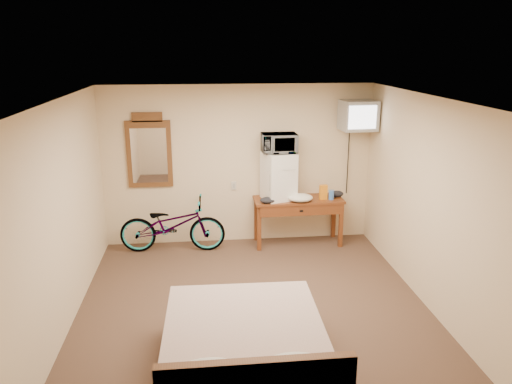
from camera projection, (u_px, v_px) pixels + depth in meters
room at (254, 212)px, 5.63m from camera, size 4.60×4.64×2.50m
desk at (299, 206)px, 7.80m from camera, size 1.39×0.55×0.75m
mini_fridge at (279, 176)px, 7.69m from camera, size 0.56×0.54×0.74m
microwave at (279, 143)px, 7.55m from camera, size 0.53×0.37×0.29m
snack_bag at (323, 192)px, 7.73m from camera, size 0.12×0.08×0.23m
blue_cup at (331, 195)px, 7.74m from camera, size 0.08×0.08×0.15m
cloth_cream at (300, 198)px, 7.64m from camera, size 0.38×0.30×0.12m
cloth_dark_a at (268, 200)px, 7.57m from camera, size 0.24×0.18×0.09m
cloth_dark_b at (337, 194)px, 7.89m from camera, size 0.21×0.17×0.10m
crt_television at (358, 115)px, 7.52m from camera, size 0.54×0.61×0.45m
wall_mirror at (149, 151)px, 7.58m from camera, size 0.68×0.04×1.15m
bicycle at (172, 225)px, 7.61m from camera, size 1.63×0.64×0.84m
bed at (246, 359)px, 4.56m from camera, size 1.54×2.02×0.90m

